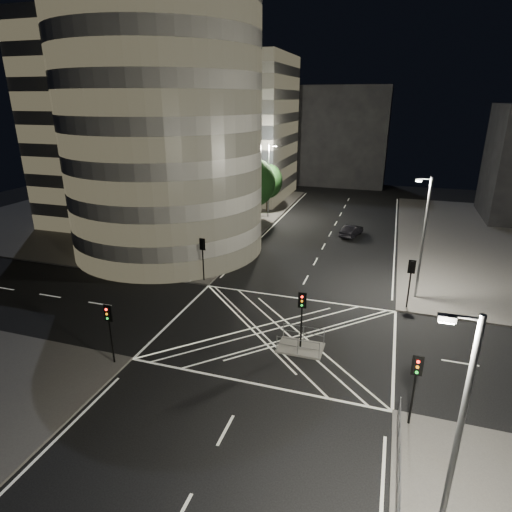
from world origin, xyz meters
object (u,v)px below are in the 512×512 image
(traffic_signal_fl, at_px, (203,252))
(traffic_signal_nr, at_px, (416,378))
(street_lamp_left_near, at_px, (218,209))
(street_lamp_left_far, at_px, (269,178))
(traffic_signal_island, at_px, (302,310))
(central_island, at_px, (300,348))
(street_lamp_right_far, at_px, (423,235))
(traffic_signal_nl, at_px, (109,323))
(street_lamp_right_near, at_px, (454,445))
(sedan, at_px, (352,231))
(traffic_signal_fr, at_px, (411,275))

(traffic_signal_fl, bearing_deg, traffic_signal_nr, -37.69)
(street_lamp_left_near, bearing_deg, street_lamp_left_far, 90.00)
(traffic_signal_island, bearing_deg, traffic_signal_fl, 142.46)
(traffic_signal_fl, xyz_separation_m, traffic_signal_island, (10.80, -8.30, 0.00))
(central_island, bearing_deg, street_lamp_right_far, 54.70)
(traffic_signal_island, distance_m, street_lamp_right_far, 13.13)
(traffic_signal_nl, height_order, street_lamp_right_near, street_lamp_right_near)
(traffic_signal_island, bearing_deg, sedan, 88.78)
(sedan, bearing_deg, street_lamp_right_near, 115.78)
(traffic_signal_fr, bearing_deg, traffic_signal_nl, -142.31)
(traffic_signal_nr, bearing_deg, traffic_signal_island, 142.07)
(traffic_signal_fr, xyz_separation_m, street_lamp_left_far, (-18.24, 23.20, 2.63))
(street_lamp_right_far, bearing_deg, central_island, -125.30)
(sedan, bearing_deg, traffic_signal_fl, 73.63)
(traffic_signal_nl, xyz_separation_m, sedan, (11.36, 31.69, -2.21))
(street_lamp_left_far, relative_size, street_lamp_right_near, 1.00)
(street_lamp_right_far, bearing_deg, sedan, 113.39)
(traffic_signal_nr, distance_m, sedan, 32.38)
(street_lamp_left_near, height_order, sedan, street_lamp_left_near)
(traffic_signal_nr, relative_size, street_lamp_right_far, 0.40)
(traffic_signal_nr, distance_m, street_lamp_right_far, 16.03)
(central_island, bearing_deg, street_lamp_right_near, -59.25)
(street_lamp_left_near, xyz_separation_m, street_lamp_right_far, (18.87, -3.00, 0.00))
(traffic_signal_fr, distance_m, sedan, 19.27)
(street_lamp_right_near, height_order, sedan, street_lamp_right_near)
(traffic_signal_fl, bearing_deg, traffic_signal_fr, 0.00)
(traffic_signal_fl, distance_m, traffic_signal_island, 13.62)
(central_island, relative_size, traffic_signal_island, 0.75)
(traffic_signal_fl, relative_size, street_lamp_right_far, 0.40)
(traffic_signal_nl, xyz_separation_m, traffic_signal_fr, (17.60, 13.60, 0.00))
(traffic_signal_fl, height_order, street_lamp_right_far, street_lamp_right_far)
(traffic_signal_fl, distance_m, traffic_signal_fr, 17.60)
(traffic_signal_fr, xyz_separation_m, sedan, (-6.24, 18.09, -2.21))
(traffic_signal_fr, height_order, traffic_signal_island, same)
(traffic_signal_fl, distance_m, traffic_signal_nr, 22.24)
(traffic_signal_fl, height_order, traffic_signal_nr, same)
(central_island, height_order, street_lamp_right_far, street_lamp_right_far)
(traffic_signal_nr, xyz_separation_m, street_lamp_left_far, (-18.24, 36.80, 2.63))
(traffic_signal_island, bearing_deg, street_lamp_right_near, -59.25)
(traffic_signal_nl, bearing_deg, central_island, 26.14)
(central_island, bearing_deg, traffic_signal_nr, -37.93)
(traffic_signal_fr, relative_size, traffic_signal_island, 1.00)
(traffic_signal_island, relative_size, sedan, 0.94)
(traffic_signal_fr, height_order, street_lamp_right_near, street_lamp_right_near)
(traffic_signal_nr, height_order, street_lamp_right_near, street_lamp_right_near)
(street_lamp_right_near, bearing_deg, traffic_signal_island, 120.75)
(street_lamp_left_near, bearing_deg, street_lamp_right_far, -9.03)
(traffic_signal_island, bearing_deg, traffic_signal_nl, -153.86)
(traffic_signal_nr, bearing_deg, traffic_signal_fr, 90.00)
(traffic_signal_nr, height_order, street_lamp_left_far, street_lamp_left_far)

